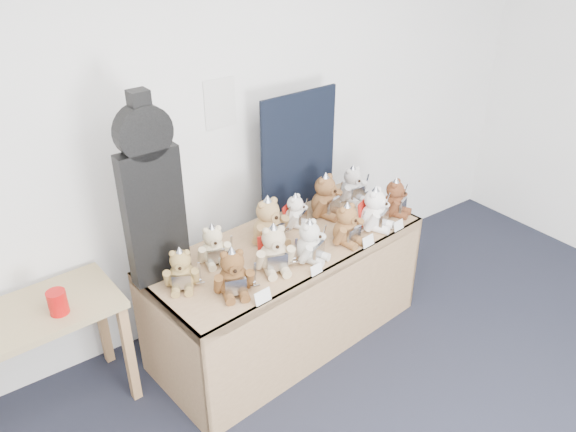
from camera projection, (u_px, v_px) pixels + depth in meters
room_shell at (220, 103)px, 3.35m from camera, size 6.00×6.00×6.00m
display_table at (294, 270)px, 3.41m from camera, size 1.80×0.89×0.72m
side_table at (38, 330)px, 2.92m from camera, size 0.86×0.51×0.70m
guitar_case at (151, 193)px, 2.85m from camera, size 0.32×0.11×1.05m
navy_board at (299, 151)px, 3.62m from camera, size 0.59×0.04×0.78m
red_cup at (58, 302)px, 2.82m from camera, size 0.10×0.10×0.13m
teddy_front_far_left at (233, 274)px, 2.91m from camera, size 0.24×0.23×0.30m
teddy_front_left at (274, 250)px, 3.09m from camera, size 0.25×0.24×0.31m
teddy_front_centre at (310, 242)px, 3.19m from camera, size 0.23×0.22×0.28m
teddy_front_right at (347, 225)px, 3.35m from camera, size 0.24×0.20×0.29m
teddy_front_far_right at (375, 210)px, 3.49m from camera, size 0.26×0.24×0.31m
teddy_front_end at (395, 199)px, 3.66m from camera, size 0.23×0.22×0.27m
teddy_back_left at (213, 246)px, 3.16m from camera, size 0.22×0.20×0.26m
teddy_back_centre_left at (269, 223)px, 3.34m from camera, size 0.27×0.22×0.33m
teddy_back_centre_right at (296, 212)px, 3.53m from camera, size 0.20×0.19×0.24m
teddy_back_right at (326, 197)px, 3.64m from camera, size 0.27×0.24×0.32m
teddy_back_end at (353, 185)px, 3.82m from camera, size 0.23×0.18×0.28m
teddy_back_far_left at (181, 271)px, 2.96m from camera, size 0.21×0.21×0.26m
entry_card_a at (263, 297)px, 2.87m from camera, size 0.10×0.03×0.07m
entry_card_b at (316, 269)px, 3.09m from camera, size 0.08×0.03×0.06m
entry_card_c at (368, 241)px, 3.34m from camera, size 0.09×0.03×0.07m
entry_card_d at (399, 225)px, 3.51m from camera, size 0.09×0.03×0.06m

